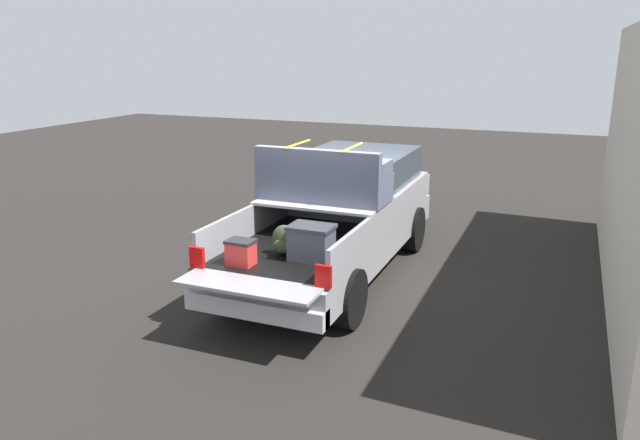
% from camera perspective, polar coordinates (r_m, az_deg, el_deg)
% --- Properties ---
extents(ground_plane, '(40.00, 40.00, 0.00)m').
position_cam_1_polar(ground_plane, '(10.13, 1.30, -5.14)').
color(ground_plane, black).
extents(pickup_truck, '(6.05, 2.06, 2.23)m').
position_cam_1_polar(pickup_truck, '(10.17, 2.12, 0.67)').
color(pickup_truck, gray).
rests_on(pickup_truck, ground_plane).
extents(building_facade, '(8.42, 0.36, 3.99)m').
position_cam_1_polar(building_facade, '(9.80, 27.51, 4.48)').
color(building_facade, beige).
rests_on(building_facade, ground_plane).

